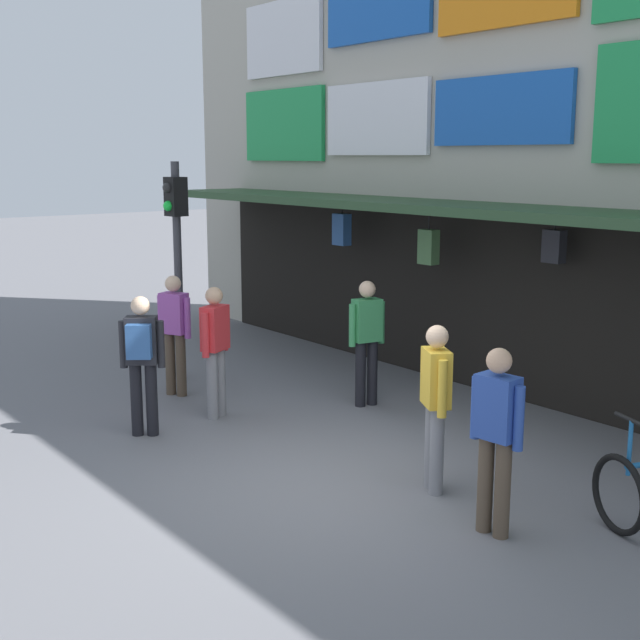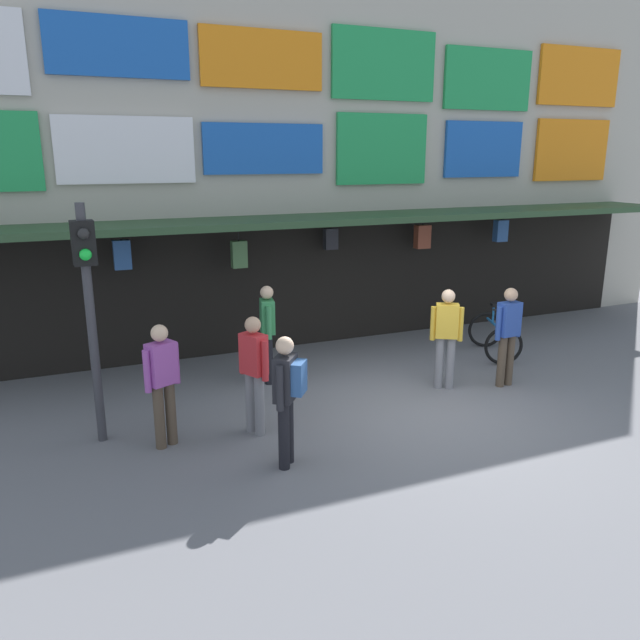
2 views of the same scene
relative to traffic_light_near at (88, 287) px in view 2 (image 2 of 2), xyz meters
name	(u,v)px [view 2 (image 2 of 2)]	position (x,y,z in m)	size (l,w,h in m)	color
ground_plane	(428,412)	(4.60, -0.91, -2.14)	(80.00, 80.00, 0.00)	slate
shopfront	(314,145)	(4.61, 3.66, 1.82)	(18.00, 2.60, 8.00)	#B2AD9E
traffic_light_near	(88,287)	(0.00, 0.00, 0.00)	(0.29, 0.33, 3.20)	#38383D
bicycle_parked	(494,336)	(7.26, 0.95, -1.75)	(1.08, 1.34, 1.05)	black
pedestrian_in_blue	(163,379)	(0.78, -0.50, -1.19)	(0.49, 0.35, 1.68)	brown
pedestrian_in_red	(446,333)	(5.40, -0.14, -1.19)	(0.47, 0.37, 1.68)	gray
pedestrian_in_black	(508,331)	(6.40, -0.43, -1.19)	(0.53, 0.25, 1.68)	brown
pedestrian_in_white	(287,392)	(2.10, -1.64, -1.16)	(0.47, 0.48, 1.68)	black
pedestrian_in_yellow	(268,329)	(2.79, 1.26, -1.19)	(0.28, 0.52, 1.68)	black
pedestrian_in_purple	(254,369)	(2.00, -0.58, -1.19)	(0.36, 0.48, 1.68)	gray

